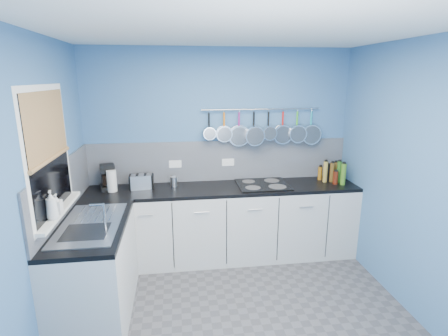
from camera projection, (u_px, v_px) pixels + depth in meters
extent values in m
cube|color=#47474C|center=(241.00, 321.00, 3.19)|extent=(3.20, 3.00, 0.02)
cube|color=white|center=(245.00, 27.00, 2.55)|extent=(3.20, 3.00, 0.02)
cube|color=teal|center=(220.00, 153.00, 4.32)|extent=(3.20, 0.02, 2.50)
cube|color=teal|center=(311.00, 306.00, 1.42)|extent=(3.20, 0.02, 2.50)
cube|color=teal|center=(35.00, 200.00, 2.66)|extent=(0.02, 3.00, 2.50)
cube|color=teal|center=(421.00, 183.00, 3.08)|extent=(0.02, 3.00, 2.50)
cube|color=gray|center=(220.00, 161.00, 4.32)|extent=(3.20, 0.02, 0.50)
cube|color=gray|center=(64.00, 188.00, 3.26)|extent=(0.02, 1.80, 0.50)
cube|color=beige|center=(223.00, 224.00, 4.23)|extent=(3.20, 0.60, 0.86)
cube|color=black|center=(223.00, 189.00, 4.11)|extent=(3.20, 0.60, 0.04)
cube|color=beige|center=(96.00, 271.00, 3.19)|extent=(0.60, 1.20, 0.86)
cube|color=black|center=(91.00, 226.00, 3.08)|extent=(0.60, 1.20, 0.04)
cube|color=white|center=(49.00, 153.00, 2.87)|extent=(0.01, 1.00, 1.10)
cube|color=black|center=(49.00, 153.00, 2.87)|extent=(0.01, 0.90, 1.00)
cube|color=#9C7E48|center=(47.00, 126.00, 2.82)|extent=(0.01, 0.90, 0.55)
cube|color=white|center=(59.00, 211.00, 3.01)|extent=(0.10, 0.98, 0.03)
cube|color=silver|center=(91.00, 224.00, 3.07)|extent=(0.50, 0.95, 0.01)
cube|color=white|center=(175.00, 164.00, 4.24)|extent=(0.15, 0.01, 0.09)
cube|color=white|center=(228.00, 162.00, 4.33)|extent=(0.15, 0.01, 0.09)
cylinder|color=silver|center=(261.00, 109.00, 4.19)|extent=(1.45, 0.02, 0.02)
imported|color=white|center=(51.00, 205.00, 2.77)|extent=(0.11, 0.11, 0.24)
imported|color=white|center=(57.00, 204.00, 2.89)|extent=(0.08, 0.08, 0.17)
cylinder|color=white|center=(112.00, 181.00, 3.92)|extent=(0.11, 0.11, 0.24)
cube|color=silver|center=(142.00, 182.00, 4.04)|extent=(0.27, 0.18, 0.16)
cylinder|color=silver|center=(174.00, 181.00, 4.12)|extent=(0.09, 0.09, 0.12)
cube|color=black|center=(263.00, 184.00, 4.18)|extent=(0.61, 0.53, 0.01)
cylinder|color=brown|center=(336.00, 171.00, 4.37)|extent=(0.05, 0.05, 0.23)
cylinder|color=black|center=(328.00, 172.00, 4.36)|extent=(0.06, 0.06, 0.20)
cylinder|color=#8C5914|center=(320.00, 173.00, 4.38)|extent=(0.05, 0.05, 0.17)
cylinder|color=#265919|center=(339.00, 172.00, 4.27)|extent=(0.05, 0.05, 0.26)
cylinder|color=brown|center=(332.00, 172.00, 4.29)|extent=(0.06, 0.06, 0.24)
cylinder|color=olive|center=(325.00, 172.00, 4.28)|extent=(0.05, 0.05, 0.26)
cylinder|color=#3F721E|center=(343.00, 174.00, 4.17)|extent=(0.06, 0.06, 0.26)
cylinder|color=#4C190C|center=(336.00, 178.00, 4.21)|extent=(0.06, 0.06, 0.16)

